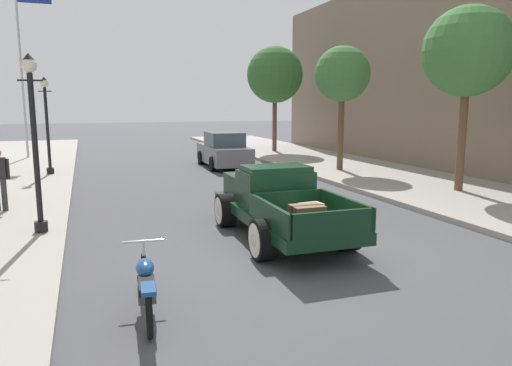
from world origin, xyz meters
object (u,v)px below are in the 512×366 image
object	(u,v)px
car_background_grey	(224,151)
street_lamp_near	(34,131)
motorcycle_parked	(146,284)
flagpole	(25,48)
street_tree_third	(275,75)
street_tree_nearest	(468,52)
street_lamp_far	(47,118)
street_tree_second	(342,75)
hotrod_truck_dark_green	(277,202)

from	to	relation	value
car_background_grey	street_lamp_near	size ratio (longest dim) A/B	1.13
motorcycle_parked	street_lamp_near	distance (m)	5.38
car_background_grey	flagpole	bearing A→B (deg)	144.76
street_lamp_near	street_tree_third	xyz separation A→B (m)	(11.73, 15.30, 2.22)
car_background_grey	street_tree_nearest	xyz separation A→B (m)	(5.34, -9.28, 3.78)
motorcycle_parked	street_tree_third	distance (m)	22.77
street_lamp_far	street_tree_second	xyz separation A→B (m)	(11.67, -2.83, 1.76)
car_background_grey	street_tree_nearest	bearing A→B (deg)	-60.08
hotrod_truck_dark_green	flagpole	distance (m)	19.80
street_lamp_near	street_tree_nearest	distance (m)	12.71
street_tree_nearest	street_tree_third	distance (m)	14.31
hotrod_truck_dark_green	street_tree_third	bearing A→B (deg)	68.21
hotrod_truck_dark_green	street_lamp_near	world-z (taller)	street_lamp_near
hotrod_truck_dark_green	motorcycle_parked	distance (m)	4.65
street_lamp_near	street_tree_nearest	size ratio (longest dim) A/B	0.66
motorcycle_parked	street_tree_nearest	world-z (taller)	street_tree_nearest
hotrod_truck_dark_green	street_lamp_far	bearing A→B (deg)	116.02
hotrod_truck_dark_green	flagpole	bearing A→B (deg)	110.33
street_lamp_far	street_lamp_near	bearing A→B (deg)	-87.83
motorcycle_parked	street_lamp_near	world-z (taller)	street_lamp_near
street_lamp_far	flagpole	size ratio (longest dim) A/B	0.42
hotrod_truck_dark_green	motorcycle_parked	size ratio (longest dim) A/B	2.34
hotrod_truck_dark_green	street_tree_second	size ratio (longest dim) A/B	0.96
hotrod_truck_dark_green	street_lamp_near	bearing A→B (deg)	163.79
hotrod_truck_dark_green	flagpole	world-z (taller)	flagpole
street_tree_third	street_tree_nearest	bearing A→B (deg)	-86.95
flagpole	street_tree_nearest	size ratio (longest dim) A/B	1.57
motorcycle_parked	street_lamp_far	world-z (taller)	street_lamp_far
motorcycle_parked	street_tree_second	world-z (taller)	street_tree_second
hotrod_truck_dark_green	street_lamp_near	size ratio (longest dim) A/B	1.29
street_tree_second	motorcycle_parked	bearing A→B (deg)	-129.95
car_background_grey	street_lamp_near	xyz separation A→B (m)	(-7.15, -10.30, 1.62)
motorcycle_parked	street_tree_third	bearing A→B (deg)	63.43
street_lamp_far	street_tree_third	bearing A→B (deg)	25.36
street_lamp_far	hotrod_truck_dark_green	bearing A→B (deg)	-63.98
hotrod_truck_dark_green	street_tree_third	xyz separation A→B (m)	(6.70, 16.77, 3.86)
street_tree_nearest	street_tree_second	distance (m)	5.86
street_lamp_near	street_lamp_far	xyz separation A→B (m)	(-0.36, 9.57, 0.00)
car_background_grey	street_tree_third	bearing A→B (deg)	47.54
street_lamp_near	hotrod_truck_dark_green	bearing A→B (deg)	-16.21
street_lamp_near	street_tree_third	size ratio (longest dim) A/B	0.63
flagpole	street_tree_second	size ratio (longest dim) A/B	1.76
motorcycle_parked	street_lamp_far	bearing A→B (deg)	98.28
hotrod_truck_dark_green	street_lamp_near	distance (m)	5.48
street_tree_nearest	street_tree_second	world-z (taller)	street_tree_nearest
flagpole	street_tree_third	bearing A→B (deg)	-5.11
street_lamp_far	motorcycle_parked	bearing A→B (deg)	-81.72
car_background_grey	street_tree_third	size ratio (longest dim) A/B	0.71
motorcycle_parked	street_tree_third	size ratio (longest dim) A/B	0.35
street_tree_second	street_tree_third	xyz separation A→B (m)	(0.41, 8.56, 0.47)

